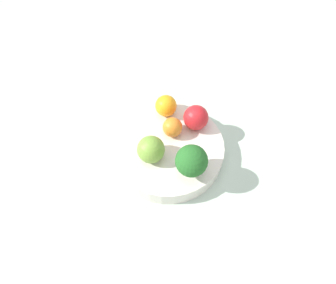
# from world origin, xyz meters

# --- Properties ---
(ground_plane) EXTENTS (6.00, 6.00, 0.00)m
(ground_plane) POSITION_xyz_m (0.00, 0.00, 0.00)
(ground_plane) COLOR gray
(table_surface) EXTENTS (1.20, 1.20, 0.02)m
(table_surface) POSITION_xyz_m (0.00, 0.00, 0.01)
(table_surface) COLOR #B2C6B2
(table_surface) RESTS_ON ground_plane
(bowl) EXTENTS (0.21, 0.21, 0.03)m
(bowl) POSITION_xyz_m (0.00, 0.00, 0.04)
(bowl) COLOR silver
(bowl) RESTS_ON table_surface
(broccoli) EXTENTS (0.05, 0.05, 0.07)m
(broccoli) POSITION_xyz_m (-0.05, -0.04, 0.09)
(broccoli) COLOR #99C17A
(broccoli) RESTS_ON bowl
(apple_red) EXTENTS (0.05, 0.05, 0.05)m
(apple_red) POSITION_xyz_m (0.05, -0.05, 0.08)
(apple_red) COLOR red
(apple_red) RESTS_ON bowl
(apple_green) EXTENTS (0.05, 0.05, 0.05)m
(apple_green) POSITION_xyz_m (-0.03, 0.03, 0.08)
(apple_green) COLOR olive
(apple_green) RESTS_ON bowl
(orange_front) EXTENTS (0.04, 0.04, 0.04)m
(orange_front) POSITION_xyz_m (0.08, 0.01, 0.07)
(orange_front) COLOR orange
(orange_front) RESTS_ON bowl
(orange_back) EXTENTS (0.04, 0.04, 0.04)m
(orange_back) POSITION_xyz_m (0.03, -0.01, 0.07)
(orange_back) COLOR orange
(orange_back) RESTS_ON bowl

